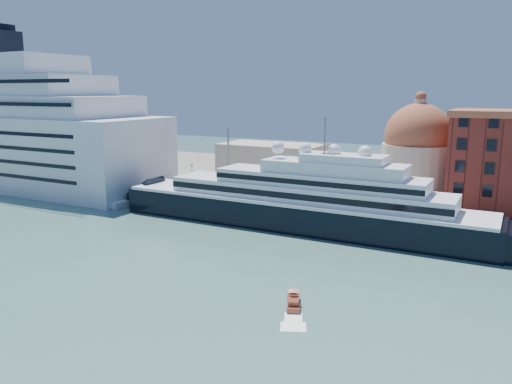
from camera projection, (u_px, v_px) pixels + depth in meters
The scene contains 9 objects.
ground at pixel (230, 254), 91.75m from camera, with size 400.00×400.00×0.00m, color #3D695F.
quay at pixel (302, 210), 120.92m from camera, with size 180.00×10.00×2.50m, color gray.
land at pixel (352, 183), 156.46m from camera, with size 260.00×72.00×2.00m, color slate.
quay_fence at pixel (294, 206), 116.66m from camera, with size 180.00×0.10×1.20m, color slate.
superyacht at pixel (284, 204), 110.49m from camera, with size 94.49×13.10×28.24m.
service_barge at pixel (108, 201), 131.38m from camera, with size 14.11×6.97×3.04m.
water_taxi at pixel (293, 302), 69.46m from camera, with size 3.85×5.72×2.59m.
church at pixel (358, 160), 136.59m from camera, with size 66.00×18.00×25.50m.
lamp_posts at pixel (252, 172), 123.53m from camera, with size 120.80×2.40×18.00m.
Camera 1 is at (45.36, -75.11, 29.56)m, focal length 35.00 mm.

